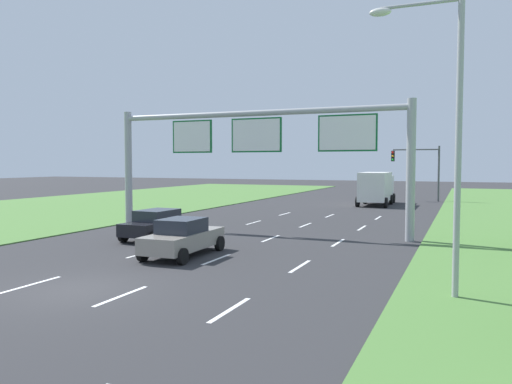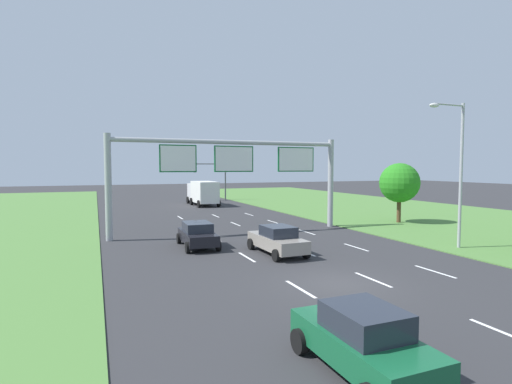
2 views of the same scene
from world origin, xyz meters
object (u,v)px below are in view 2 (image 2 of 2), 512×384
(car_mid_lane, at_px, (277,240))
(box_truck, at_px, (203,192))
(traffic_light_mast, at_px, (212,174))
(street_lamp, at_px, (457,162))
(car_lead_silver, at_px, (363,340))
(car_near_red, at_px, (198,234))
(roadside_tree_mid, at_px, (399,183))
(sign_gantry, at_px, (235,165))

(car_mid_lane, bearing_deg, box_truck, 82.04)
(traffic_light_mast, xyz_separation_m, street_lamp, (3.86, -38.26, 1.21))
(car_lead_silver, xyz_separation_m, car_mid_lane, (3.59, 12.38, -0.01))
(traffic_light_mast, bearing_deg, street_lamp, -84.24)
(car_near_red, distance_m, street_lamp, 15.76)
(traffic_light_mast, bearing_deg, roadside_tree_mid, -73.27)
(sign_gantry, height_order, street_lamp, street_lamp)
(traffic_light_mast, bearing_deg, car_mid_lane, -100.08)
(box_truck, relative_size, roadside_tree_mid, 1.41)
(box_truck, height_order, traffic_light_mast, traffic_light_mast)
(street_lamp, bearing_deg, car_near_red, 155.83)
(street_lamp, bearing_deg, traffic_light_mast, 95.76)
(car_lead_silver, height_order, roadside_tree_mid, roadside_tree_mid)
(car_near_red, distance_m, sign_gantry, 6.98)
(car_near_red, height_order, traffic_light_mast, traffic_light_mast)
(car_lead_silver, distance_m, box_truck, 41.97)
(car_near_red, bearing_deg, street_lamp, -22.26)
(street_lamp, xyz_separation_m, roadside_tree_mid, (4.68, 9.87, -1.63))
(car_near_red, height_order, box_truck, box_truck)
(car_near_red, relative_size, sign_gantry, 0.24)
(car_near_red, height_order, sign_gantry, sign_gantry)
(car_lead_silver, bearing_deg, car_near_red, 89.80)
(sign_gantry, height_order, traffic_light_mast, sign_gantry)
(car_near_red, bearing_deg, car_mid_lane, -41.92)
(sign_gantry, bearing_deg, car_mid_lane, -91.04)
(car_lead_silver, bearing_deg, sign_gantry, 79.02)
(box_truck, bearing_deg, car_mid_lane, -96.84)
(traffic_light_mast, height_order, street_lamp, street_lamp)
(car_mid_lane, height_order, box_truck, box_truck)
(box_truck, relative_size, street_lamp, 0.85)
(car_near_red, distance_m, car_mid_lane, 5.07)
(box_truck, xyz_separation_m, roadside_tree_mid, (11.66, -21.86, 1.80))
(sign_gantry, bearing_deg, box_truck, 81.86)
(car_mid_lane, relative_size, roadside_tree_mid, 0.86)
(car_mid_lane, xyz_separation_m, traffic_light_mast, (6.32, 35.56, 3.08))
(box_truck, relative_size, sign_gantry, 0.42)
(car_lead_silver, relative_size, sign_gantry, 0.23)
(car_lead_silver, distance_m, street_lamp, 17.37)
(box_truck, height_order, sign_gantry, sign_gantry)
(box_truck, relative_size, traffic_light_mast, 1.30)
(box_truck, bearing_deg, car_lead_silver, -99.86)
(street_lamp, bearing_deg, car_lead_silver, -144.89)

